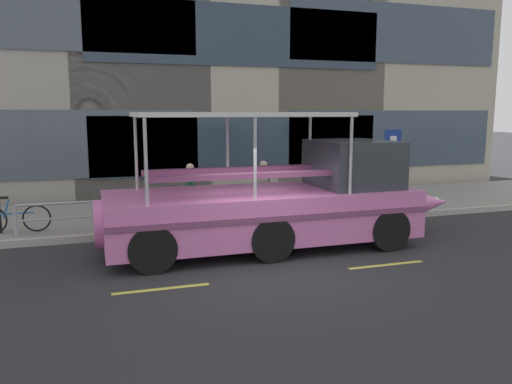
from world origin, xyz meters
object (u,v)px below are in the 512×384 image
(leaned_bicycle, at_px, (15,219))
(duck_tour_boat, at_px, (284,202))
(parking_sign, at_px, (392,155))
(pedestrian_mid_right, at_px, (190,185))
(pedestrian_mid_left, at_px, (263,182))
(pedestrian_near_bow, at_px, (321,177))

(leaned_bicycle, distance_m, duck_tour_boat, 6.90)
(parking_sign, xyz_separation_m, pedestrian_mid_right, (-6.49, 0.29, -0.74))
(parking_sign, bearing_deg, pedestrian_mid_left, 175.33)
(duck_tour_boat, bearing_deg, parking_sign, 29.88)
(leaned_bicycle, relative_size, duck_tour_boat, 0.19)
(parking_sign, xyz_separation_m, leaned_bicycle, (-11.11, -0.07, -1.33))
(parking_sign, distance_m, pedestrian_mid_left, 4.31)
(duck_tour_boat, distance_m, pedestrian_mid_left, 3.14)
(pedestrian_near_bow, height_order, pedestrian_mid_left, pedestrian_near_bow)
(leaned_bicycle, height_order, pedestrian_near_bow, pedestrian_near_bow)
(parking_sign, relative_size, pedestrian_near_bow, 1.43)
(leaned_bicycle, xyz_separation_m, duck_tour_boat, (6.34, -2.68, 0.53))
(duck_tour_boat, height_order, pedestrian_mid_right, duck_tour_boat)
(parking_sign, height_order, leaned_bicycle, parking_sign)
(leaned_bicycle, bearing_deg, duck_tour_boat, -22.91)
(parking_sign, bearing_deg, duck_tour_boat, -150.12)
(pedestrian_mid_left, distance_m, pedestrian_mid_right, 2.25)
(leaned_bicycle, xyz_separation_m, pedestrian_mid_right, (4.63, 0.36, 0.60))
(pedestrian_near_bow, bearing_deg, pedestrian_mid_left, 174.97)
(duck_tour_boat, relative_size, pedestrian_mid_right, 5.70)
(leaned_bicycle, height_order, pedestrian_mid_right, pedestrian_mid_right)
(parking_sign, distance_m, duck_tour_boat, 5.57)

